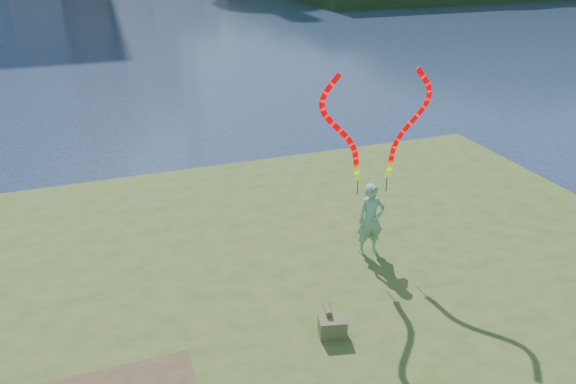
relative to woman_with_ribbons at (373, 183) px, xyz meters
name	(u,v)px	position (x,y,z in m)	size (l,w,h in m)	color
ground	(206,319)	(-3.24, 0.05, -2.26)	(320.00, 320.00, 0.00)	#1B2843
woman_with_ribbons	(373,183)	(0.00, 0.00, 0.00)	(1.96, 0.41, 3.83)	#1C782D
canvas_bag	(332,326)	(-1.67, -2.03, -1.30)	(0.46, 0.52, 0.39)	#474D28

